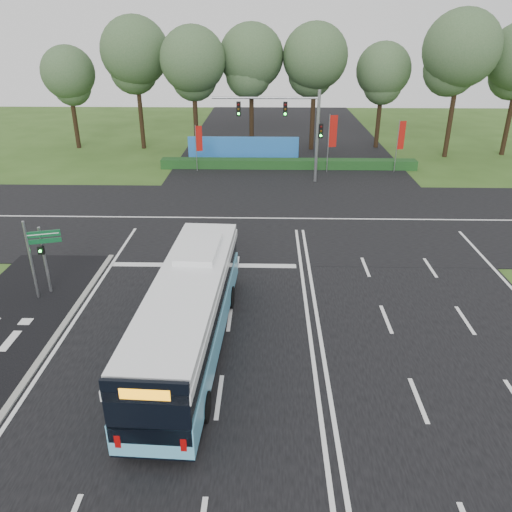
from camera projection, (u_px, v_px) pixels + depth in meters
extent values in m
plane|color=#32521B|center=(308.00, 319.00, 21.10)|extent=(120.00, 120.00, 0.00)
cube|color=black|center=(308.00, 319.00, 21.09)|extent=(20.00, 120.00, 0.04)
cube|color=black|center=(295.00, 219.00, 31.97)|extent=(120.00, 14.00, 0.05)
cube|color=gray|center=(42.00, 357.00, 18.57)|extent=(0.25, 18.00, 0.12)
cube|color=#5FB6DD|center=(190.00, 327.00, 18.66)|extent=(2.91, 11.57, 1.05)
cube|color=black|center=(191.00, 338.00, 18.86)|extent=(2.88, 11.52, 0.29)
cube|color=black|center=(189.00, 305.00, 18.26)|extent=(2.80, 11.40, 0.91)
cube|color=white|center=(188.00, 291.00, 18.02)|extent=(2.91, 11.57, 0.33)
cube|color=white|center=(187.00, 283.00, 17.88)|extent=(2.84, 11.11, 0.33)
cube|color=white|center=(199.00, 249.00, 19.92)|extent=(1.66, 2.94, 0.24)
cube|color=black|center=(148.00, 413.00, 13.10)|extent=(2.32, 0.22, 2.10)
cube|color=orange|center=(145.00, 394.00, 12.78)|extent=(1.34, 0.12, 0.33)
cylinder|color=black|center=(180.00, 296.00, 21.89)|extent=(0.31, 1.01, 0.99)
cylinder|color=black|center=(230.00, 298.00, 21.75)|extent=(0.31, 1.01, 0.99)
cylinder|color=black|center=(134.00, 403.00, 15.66)|extent=(0.31, 1.01, 0.99)
cylinder|color=black|center=(205.00, 407.00, 15.52)|extent=(0.31, 1.01, 0.99)
cylinder|color=gray|center=(45.00, 261.00, 22.52)|extent=(0.13, 0.13, 3.26)
cube|color=black|center=(41.00, 250.00, 22.10)|extent=(0.27, 0.19, 0.37)
sphere|color=#19F233|center=(40.00, 251.00, 22.01)|extent=(0.13, 0.13, 0.13)
cylinder|color=gray|center=(31.00, 261.00, 21.92)|extent=(0.11, 0.11, 3.75)
cube|color=#0E4F27|center=(43.00, 234.00, 21.57)|extent=(1.37, 0.45, 0.28)
cube|color=#0E4F27|center=(45.00, 241.00, 21.71)|extent=(1.37, 0.45, 0.21)
cube|color=white|center=(43.00, 234.00, 21.54)|extent=(1.26, 0.37, 0.04)
cylinder|color=gray|center=(196.00, 149.00, 41.68)|extent=(0.06, 0.06, 3.88)
cube|color=#9F130D|center=(199.00, 139.00, 41.39)|extent=(0.51, 0.16, 2.07)
cylinder|color=gray|center=(328.00, 144.00, 41.14)|extent=(0.08, 0.08, 4.82)
cube|color=#9F130D|center=(333.00, 131.00, 40.76)|extent=(0.64, 0.16, 2.57)
cylinder|color=gray|center=(397.00, 147.00, 41.36)|extent=(0.07, 0.07, 4.32)
cube|color=#9F130D|center=(402.00, 135.00, 41.04)|extent=(0.57, 0.19, 2.31)
cylinder|color=gray|center=(317.00, 137.00, 38.18)|extent=(0.24, 0.24, 7.00)
cylinder|color=gray|center=(265.00, 98.00, 37.05)|extent=(8.00, 0.16, 0.16)
cube|color=black|center=(285.00, 109.00, 37.35)|extent=(0.32, 0.28, 1.05)
cube|color=black|center=(239.00, 109.00, 37.43)|extent=(0.32, 0.28, 1.05)
cube|color=black|center=(321.00, 131.00, 37.96)|extent=(0.32, 0.28, 1.05)
cube|color=#163D18|center=(288.00, 164.00, 43.16)|extent=(22.00, 1.20, 0.80)
cube|color=blue|center=(243.00, 149.00, 45.22)|extent=(10.00, 0.30, 2.20)
cylinder|color=black|center=(74.00, 113.00, 49.24)|extent=(0.44, 0.44, 6.84)
sphere|color=#375431|center=(68.00, 73.00, 47.66)|extent=(5.04, 5.04, 5.04)
cylinder|color=black|center=(140.00, 104.00, 48.70)|extent=(0.44, 0.44, 8.66)
sphere|color=#375431|center=(135.00, 51.00, 46.69)|extent=(6.38, 6.38, 6.38)
cylinder|color=black|center=(195.00, 111.00, 46.80)|extent=(0.44, 0.44, 8.07)
sphere|color=#375431|center=(193.00, 60.00, 44.93)|extent=(5.95, 5.95, 5.95)
cylinder|color=black|center=(251.00, 106.00, 48.67)|extent=(0.44, 0.44, 8.23)
sphere|color=#375431|center=(251.00, 56.00, 46.77)|extent=(6.06, 6.06, 6.06)
cylinder|color=black|center=(313.00, 107.00, 48.22)|extent=(0.44, 0.44, 8.26)
sphere|color=#375431|center=(315.00, 56.00, 46.30)|extent=(6.09, 6.09, 6.09)
cylinder|color=black|center=(379.00, 112.00, 49.29)|extent=(0.44, 0.44, 7.06)
sphere|color=#375431|center=(383.00, 70.00, 47.65)|extent=(5.21, 5.21, 5.21)
cylinder|color=black|center=(452.00, 108.00, 45.35)|extent=(0.44, 0.44, 9.01)
sphere|color=#375431|center=(462.00, 48.00, 43.26)|extent=(6.64, 6.64, 6.64)
cylinder|color=black|center=(511.00, 110.00, 46.23)|extent=(0.44, 0.44, 8.30)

